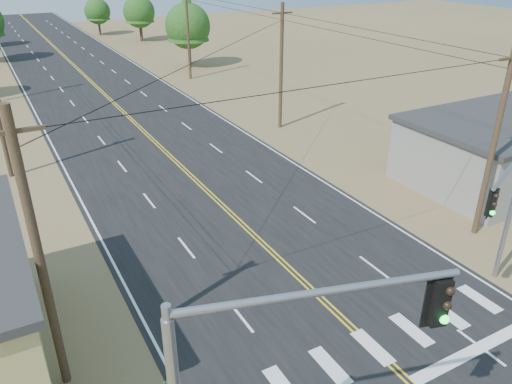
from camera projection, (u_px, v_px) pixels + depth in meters
road at (171, 157)px, 36.29m from camera, size 15.00×200.00×0.02m
utility_pole_left_near at (39, 258)px, 15.34m from camera, size 1.80×0.30×10.00m
utility_pole_right_near at (494, 142)px, 24.46m from camera, size 1.80×0.30×10.00m
utility_pole_right_mid at (281, 66)px, 40.18m from camera, size 1.80×0.30×10.00m
utility_pole_right_far at (188, 33)px, 55.90m from camera, size 1.80×0.30×10.00m
signal_mast_right at (508, 202)px, 20.09m from camera, size 4.87×2.30×6.65m
tree_right_near at (187, 21)px, 61.12m from camera, size 5.53×5.53×9.22m
tree_right_mid at (139, 8)px, 79.30m from camera, size 4.96×4.96×8.26m
tree_right_far at (97, 9)px, 85.31m from camera, size 4.30×4.30×7.17m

